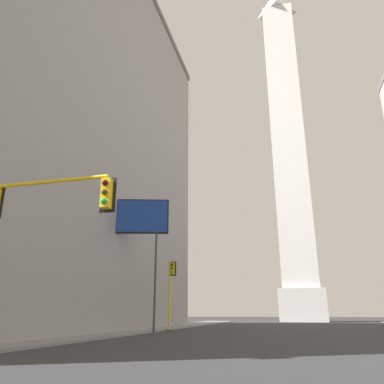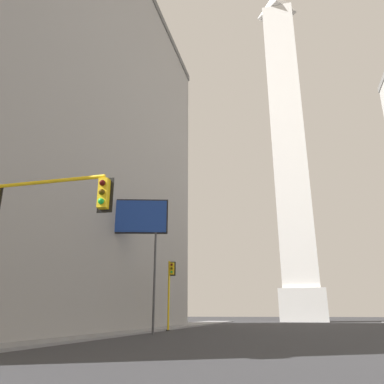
{
  "view_description": "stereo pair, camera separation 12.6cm",
  "coord_description": "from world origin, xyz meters",
  "px_view_note": "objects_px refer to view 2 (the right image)",
  "views": [
    {
      "loc": [
        -1.88,
        -2.53,
        1.49
      ],
      "look_at": [
        -16.93,
        56.04,
        21.21
      ],
      "focal_mm": 35.0,
      "sensor_mm": 36.0,
      "label": 1
    },
    {
      "loc": [
        -1.76,
        -2.5,
        1.49
      ],
      "look_at": [
        -16.93,
        56.04,
        21.21
      ],
      "focal_mm": 35.0,
      "sensor_mm": 36.0,
      "label": 2
    }
  ],
  "objects_px": {
    "traffic_light_mid_left": "(170,284)",
    "billboard_sign": "(132,221)",
    "obelisk": "(288,138)",
    "traffic_light_near_left": "(21,219)"
  },
  "relations": [
    {
      "from": "traffic_light_mid_left",
      "to": "billboard_sign",
      "type": "relative_size",
      "value": 0.59
    },
    {
      "from": "obelisk",
      "to": "traffic_light_near_left",
      "type": "distance_m",
      "value": 76.82
    },
    {
      "from": "obelisk",
      "to": "traffic_light_mid_left",
      "type": "xyz_separation_m",
      "value": [
        -12.72,
        -45.18,
        -35.03
      ]
    },
    {
      "from": "billboard_sign",
      "to": "obelisk",
      "type": "bearing_deg",
      "value": 74.73
    },
    {
      "from": "obelisk",
      "to": "traffic_light_mid_left",
      "type": "bearing_deg",
      "value": -105.72
    },
    {
      "from": "traffic_light_mid_left",
      "to": "billboard_sign",
      "type": "bearing_deg",
      "value": -102.01
    },
    {
      "from": "traffic_light_near_left",
      "to": "traffic_light_mid_left",
      "type": "bearing_deg",
      "value": 93.46
    },
    {
      "from": "obelisk",
      "to": "billboard_sign",
      "type": "relative_size",
      "value": 7.65
    },
    {
      "from": "obelisk",
      "to": "billboard_sign",
      "type": "distance_m",
      "value": 61.43
    },
    {
      "from": "traffic_light_near_left",
      "to": "traffic_light_mid_left",
      "type": "height_order",
      "value": "traffic_light_near_left"
    }
  ]
}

